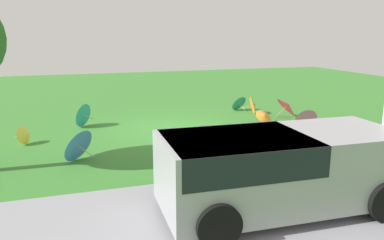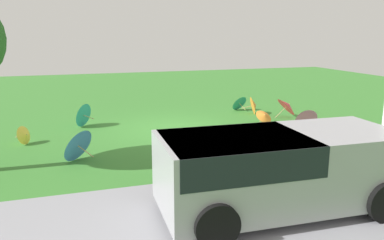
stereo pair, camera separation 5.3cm
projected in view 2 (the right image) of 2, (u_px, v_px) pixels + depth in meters
The scene contains 13 objects.
ground at pixel (171, 129), 13.79m from camera, with size 40.00×40.00×0.00m, color #387A2D.
road_strip at pixel (256, 207), 7.61m from camera, with size 40.00×3.58×0.01m, color gray.
van_dark at pixel (272, 166), 7.28m from camera, with size 4.65×2.24×1.53m.
park_bench at pixel (317, 134), 11.23m from camera, with size 1.64×0.62×0.90m.
parasol_orange_0 at pixel (254, 105), 16.17m from camera, with size 0.77×0.81×0.76m.
parasol_red_0 at pixel (288, 105), 15.52m from camera, with size 0.93×0.98×0.88m.
parasol_orange_1 at pixel (264, 116), 14.48m from camera, with size 0.78×0.74×0.56m.
parasol_teal_0 at pixel (239, 103), 16.99m from camera, with size 0.86×0.78×0.69m.
parasol_teal_1 at pixel (82, 115), 14.04m from camera, with size 0.83×0.90×0.88m.
parasol_pink_0 at pixel (305, 119), 13.56m from camera, with size 0.88×0.79×0.81m.
parasol_blue_0 at pixel (215, 142), 11.12m from camera, with size 0.63×0.73×0.54m.
parasol_blue_1 at pixel (76, 144), 10.23m from camera, with size 1.06×1.06×0.93m.
parasol_yellow_0 at pixel (25, 135), 11.83m from camera, with size 0.57×0.63×0.59m.
Camera 2 is at (3.33, 12.97, 3.38)m, focal length 36.04 mm.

